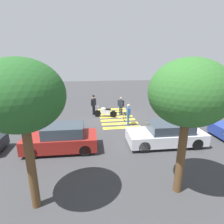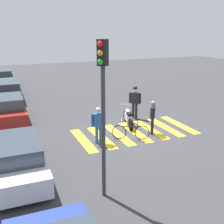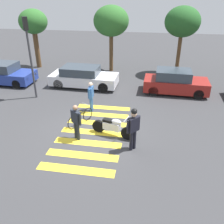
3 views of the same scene
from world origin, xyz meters
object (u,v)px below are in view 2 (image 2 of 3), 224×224
at_px(car_white_van, 15,158).
at_px(car_black_suv, 9,91).
at_px(officer_by_motorcycle, 153,115).
at_px(pedestrian_bystander, 98,123).
at_px(traffic_light_pole, 103,98).
at_px(leaning_bicycle, 131,132).
at_px(police_motorcycle, 128,118).
at_px(car_grey_coupe, 3,77).
at_px(officer_on_foot, 135,99).
at_px(car_maroon_wagon, 8,110).

height_order(car_white_van, car_black_suv, car_white_van).
distance_m(officer_by_motorcycle, pedestrian_bystander, 2.82).
bearing_deg(traffic_light_pole, leaning_bicycle, -37.62).
xyz_separation_m(police_motorcycle, car_white_van, (-3.01, 5.93, 0.22)).
bearing_deg(car_white_van, car_grey_coupe, -1.47).
distance_m(police_motorcycle, car_grey_coupe, 15.60).
bearing_deg(car_black_suv, officer_by_motorcycle, -149.39).
distance_m(officer_on_foot, car_white_van, 7.96).
distance_m(officer_on_foot, car_grey_coupe, 15.05).
height_order(car_maroon_wagon, car_black_suv, car_maroon_wagon).
height_order(police_motorcycle, car_maroon_wagon, car_maroon_wagon).
height_order(leaning_bicycle, traffic_light_pole, traffic_light_pole).
xyz_separation_m(officer_on_foot, car_black_suv, (7.52, 6.31, -0.47)).
distance_m(leaning_bicycle, car_black_suv, 11.25).
relative_size(officer_on_foot, car_grey_coupe, 0.42).
height_order(car_maroon_wagon, traffic_light_pole, traffic_light_pole).
bearing_deg(leaning_bicycle, car_black_suv, 24.36).
xyz_separation_m(car_black_suv, car_grey_coupe, (6.09, 0.10, 0.03)).
height_order(officer_by_motorcycle, car_black_suv, officer_by_motorcycle).
bearing_deg(pedestrian_bystander, police_motorcycle, -55.72).
bearing_deg(officer_by_motorcycle, traffic_light_pole, 133.36).
bearing_deg(pedestrian_bystander, car_black_suv, 17.21).
relative_size(police_motorcycle, officer_on_foot, 1.07).
xyz_separation_m(leaning_bicycle, car_maroon_wagon, (4.83, 5.02, 0.33)).
bearing_deg(car_black_suv, officer_on_foot, -140.01).
xyz_separation_m(officer_on_foot, car_grey_coupe, (13.61, 6.40, -0.45)).
relative_size(police_motorcycle, pedestrian_bystander, 1.20).
bearing_deg(officer_on_foot, pedestrian_bystander, 128.60).
xyz_separation_m(police_motorcycle, officer_on_foot, (1.00, -0.92, 0.67)).
bearing_deg(pedestrian_bystander, officer_on_foot, -51.40).
bearing_deg(officer_by_motorcycle, leaning_bicycle, 99.60).
xyz_separation_m(officer_by_motorcycle, car_grey_coupe, (16.12, 6.03, -0.28)).
height_order(leaning_bicycle, car_black_suv, car_black_suv).
height_order(car_black_suv, traffic_light_pole, traffic_light_pole).
xyz_separation_m(car_white_van, car_maroon_wagon, (6.12, -0.17, 0.04)).
bearing_deg(car_white_van, officer_by_motorcycle, -76.95).
relative_size(officer_on_foot, car_white_van, 0.41).
distance_m(pedestrian_bystander, car_black_suv, 10.54).
xyz_separation_m(police_motorcycle, leaning_bicycle, (-1.73, 0.74, -0.07)).
bearing_deg(officer_on_foot, car_grey_coupe, 25.20).
bearing_deg(leaning_bicycle, officer_by_motorcycle, -80.40).
xyz_separation_m(police_motorcycle, car_grey_coupe, (14.61, 5.48, 0.22)).
relative_size(officer_on_foot, car_maroon_wagon, 0.47).
distance_m(pedestrian_bystander, car_maroon_wagon, 5.82).
height_order(police_motorcycle, car_grey_coupe, car_grey_coupe).
bearing_deg(traffic_light_pole, officer_by_motorcycle, -46.64).
bearing_deg(traffic_light_pole, car_white_van, 44.52).
height_order(officer_by_motorcycle, pedestrian_bystander, pedestrian_bystander).
bearing_deg(police_motorcycle, officer_by_motorcycle, -160.05).
bearing_deg(leaning_bicycle, officer_on_foot, -31.40).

